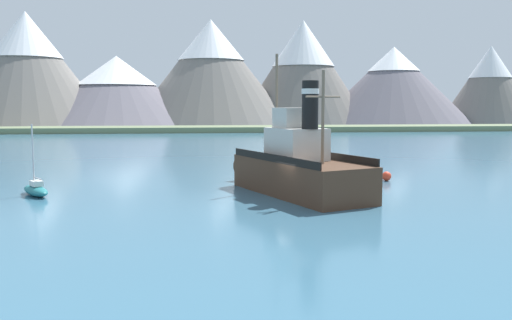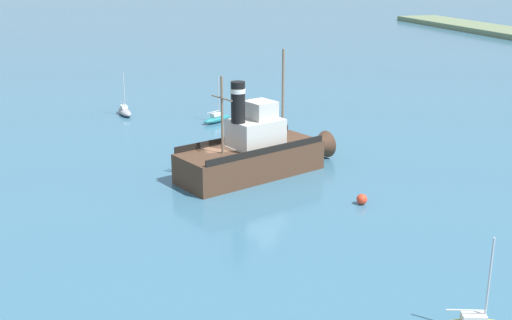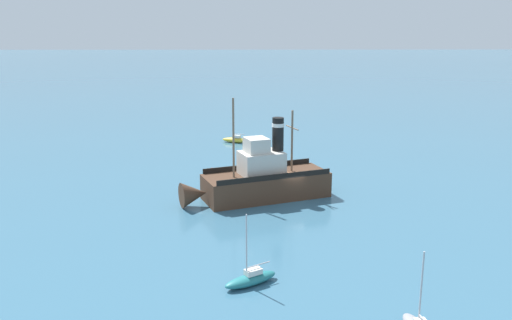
{
  "view_description": "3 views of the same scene",
  "coord_description": "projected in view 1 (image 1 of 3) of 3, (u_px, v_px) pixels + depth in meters",
  "views": [
    {
      "loc": [
        -6.56,
        -34.15,
        6.29
      ],
      "look_at": [
        -2.24,
        3.88,
        2.29
      ],
      "focal_mm": 38.0,
      "sensor_mm": 36.0,
      "label": 1
    },
    {
      "loc": [
        47.57,
        -11.4,
        16.66
      ],
      "look_at": [
        3.42,
        2.0,
        2.2
      ],
      "focal_mm": 45.0,
      "sensor_mm": 36.0,
      "label": 2
    },
    {
      "loc": [
        -49.51,
        4.07,
        16.51
      ],
      "look_at": [
        1.99,
        3.35,
        3.43
      ],
      "focal_mm": 38.0,
      "sensor_mm": 36.0,
      "label": 3
    }
  ],
  "objects": [
    {
      "name": "mountain_ridge",
      "position": [
        192.0,
        77.0,
        149.98
      ],
      "size": [
        188.38,
        53.35,
        30.64
      ],
      "color": "slate",
      "rests_on": "ground"
    },
    {
      "name": "old_tugboat",
      "position": [
        295.0,
        167.0,
        37.93
      ],
      "size": [
        8.39,
        14.66,
        9.9
      ],
      "color": "#4C3323",
      "rests_on": "ground"
    },
    {
      "name": "ground_plane",
      "position": [
        297.0,
        201.0,
        35.14
      ],
      "size": [
        600.0,
        600.0,
        0.0
      ],
      "primitive_type": "plane",
      "color": "#38667F"
    },
    {
      "name": "sailboat_teal",
      "position": [
        36.0,
        190.0,
        37.05
      ],
      "size": [
        2.95,
        3.8,
        4.9
      ],
      "color": "#23757A",
      "rests_on": "ground"
    },
    {
      "name": "shoreline_strip",
      "position": [
        224.0,
        129.0,
        121.85
      ],
      "size": [
        240.0,
        12.0,
        1.2
      ],
      "primitive_type": "cube",
      "color": "#6B7A56",
      "rests_on": "ground"
    },
    {
      "name": "mooring_buoy",
      "position": [
        387.0,
        176.0,
        44.19
      ],
      "size": [
        0.77,
        0.77,
        0.77
      ],
      "primitive_type": "sphere",
      "color": "red",
      "rests_on": "ground"
    }
  ]
}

